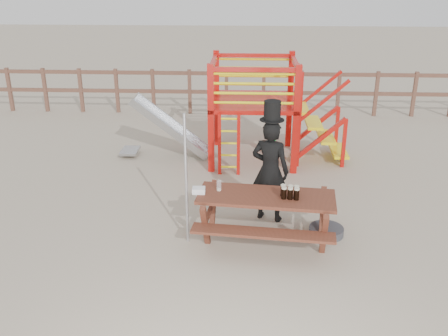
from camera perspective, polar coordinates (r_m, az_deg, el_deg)
ground at (r=7.27m, az=1.67°, el=-8.73°), size 60.00×60.00×0.00m
back_fence at (r=13.59m, az=2.42°, el=9.19°), size 15.09×0.09×1.20m
playground_fort at (r=10.19m, az=2.92°, el=6.85°), size 4.71×1.84×2.10m
picnic_table at (r=7.14m, az=4.78°, el=-5.13°), size 2.04×1.51×0.74m
man_with_hat at (r=7.66m, az=5.30°, el=-0.03°), size 0.69×0.57×1.91m
metal_pole at (r=6.95m, az=-4.35°, el=-1.43°), size 0.04×0.04×1.92m
parasol_base at (r=7.65m, az=11.61°, el=-7.06°), size 0.51×0.51×0.22m
paper_bag at (r=7.06m, az=-2.90°, el=-2.56°), size 0.18×0.15×0.08m
stout_pints at (r=6.95m, az=7.56°, el=-2.75°), size 0.26×0.19×0.17m
empty_glasses at (r=7.12m, az=-0.58°, el=-2.06°), size 0.07×0.07×0.15m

